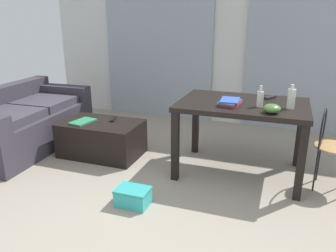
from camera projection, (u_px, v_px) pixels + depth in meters
The scene contains 15 objects.
ground_plane at pixel (191, 175), 3.56m from camera, with size 7.90×7.90×0.00m, color gray.
wall_back at pixel (231, 38), 4.98m from camera, with size 5.93×0.10×2.61m, color silver.
curtains at pixel (229, 52), 4.97m from camera, with size 4.05×0.03×2.20m.
couch at pixel (23, 123), 4.26m from camera, with size 0.97×1.81×0.76m.
coffee_table at pixel (102, 138), 4.03m from camera, with size 0.94×0.59×0.41m.
craft_table at pixel (242, 112), 3.43m from camera, with size 1.29×0.88×0.78m.
wire_chair at pixel (329, 140), 3.16m from camera, with size 0.37×0.39×0.80m.
bottle_near at pixel (291, 98), 3.14m from camera, with size 0.07×0.07×0.23m.
bottle_far at pixel (260, 99), 3.21m from camera, with size 0.06×0.06×0.21m.
bowl at pixel (272, 109), 3.01m from camera, with size 0.16×0.16×0.08m, color #477033.
book_stack at pixel (230, 102), 3.29m from camera, with size 0.22×0.30×0.06m.
tv_remote_on_table at pixel (270, 97), 3.55m from camera, with size 0.05×0.15×0.02m, color #232326.
tv_remote_primary at pixel (113, 119), 4.05m from camera, with size 0.05×0.18×0.02m, color black.
magazine at pixel (83, 122), 3.95m from camera, with size 0.19×0.30×0.02m, color #2D7F56.
shoebox at pixel (133, 197), 2.98m from camera, with size 0.29×0.21×0.16m.
Camera 1 is at (0.85, -1.86, 1.62)m, focal length 35.68 mm.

